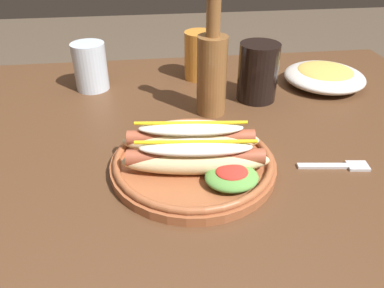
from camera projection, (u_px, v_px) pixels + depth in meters
The scene contains 8 objects.
dining_table at pixel (187, 180), 0.78m from camera, with size 1.24×0.89×0.74m.
hot_dog_plate at pixel (196, 157), 0.63m from camera, with size 0.28×0.28×0.08m.
fork at pixel (339, 166), 0.64m from camera, with size 0.12×0.03×0.00m.
soda_cup at pixel (258, 72), 0.84m from camera, with size 0.09×0.09×0.13m, color black.
water_cup at pixel (90, 67), 0.89m from camera, with size 0.08×0.08×0.11m, color silver.
extra_cup at pixel (200, 56), 0.94m from camera, with size 0.08×0.08×0.12m, color orange.
glass_bottle at pixel (212, 70), 0.76m from camera, with size 0.06×0.06×0.25m.
side_bowl at pixel (324, 76), 0.92m from camera, with size 0.19×0.19×0.05m.
Camera 1 is at (-0.07, -0.61, 1.12)m, focal length 35.40 mm.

